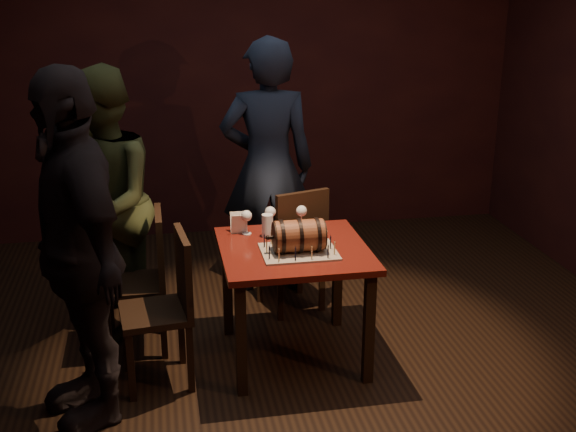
{
  "coord_description": "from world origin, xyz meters",
  "views": [
    {
      "loc": [
        -0.8,
        -4.01,
        2.35
      ],
      "look_at": [
        -0.05,
        0.05,
        0.95
      ],
      "focal_mm": 45.0,
      "sensor_mm": 36.0,
      "label": 1
    }
  ],
  "objects_px": {
    "wine_glass_mid": "(270,213)",
    "chair_back": "(296,243)",
    "barrel_cake": "(299,236)",
    "chair_left_rear": "(146,274)",
    "person_left_front": "(77,251)",
    "wine_glass_right": "(302,212)",
    "person_left_rear": "(102,205)",
    "pub_table": "(294,264)",
    "pint_of_ale": "(267,226)",
    "wine_glass_left": "(246,217)",
    "chair_left_front": "(168,301)",
    "person_back": "(268,168)"
  },
  "relations": [
    {
      "from": "chair_left_rear",
      "to": "person_back",
      "type": "xyz_separation_m",
      "value": [
        0.92,
        0.82,
        0.44
      ]
    },
    {
      "from": "pub_table",
      "to": "chair_back",
      "type": "relative_size",
      "value": 0.97
    },
    {
      "from": "person_left_rear",
      "to": "person_left_front",
      "type": "bearing_deg",
      "value": -6.28
    },
    {
      "from": "wine_glass_mid",
      "to": "chair_left_front",
      "type": "relative_size",
      "value": 0.17
    },
    {
      "from": "wine_glass_mid",
      "to": "person_left_rear",
      "type": "bearing_deg",
      "value": 166.18
    },
    {
      "from": "person_back",
      "to": "person_left_front",
      "type": "distance_m",
      "value": 1.95
    },
    {
      "from": "barrel_cake",
      "to": "chair_left_front",
      "type": "bearing_deg",
      "value": -176.62
    },
    {
      "from": "pint_of_ale",
      "to": "wine_glass_right",
      "type": "bearing_deg",
      "value": 23.85
    },
    {
      "from": "wine_glass_right",
      "to": "person_left_front",
      "type": "height_order",
      "value": "person_left_front"
    },
    {
      "from": "pint_of_ale",
      "to": "chair_left_front",
      "type": "xyz_separation_m",
      "value": [
        -0.65,
        -0.35,
        -0.3
      ]
    },
    {
      "from": "chair_left_front",
      "to": "person_back",
      "type": "xyz_separation_m",
      "value": [
        0.79,
        1.25,
        0.44
      ]
    },
    {
      "from": "wine_glass_left",
      "to": "chair_left_rear",
      "type": "distance_m",
      "value": 0.74
    },
    {
      "from": "barrel_cake",
      "to": "wine_glass_left",
      "type": "xyz_separation_m",
      "value": [
        -0.27,
        0.38,
        0.01
      ]
    },
    {
      "from": "person_left_rear",
      "to": "person_back",
      "type": "bearing_deg",
      "value": 110.87
    },
    {
      "from": "wine_glass_right",
      "to": "person_left_front",
      "type": "xyz_separation_m",
      "value": [
        -1.34,
        -0.72,
        0.1
      ]
    },
    {
      "from": "person_back",
      "to": "person_left_front",
      "type": "height_order",
      "value": "person_left_front"
    },
    {
      "from": "pub_table",
      "to": "chair_back",
      "type": "xyz_separation_m",
      "value": [
        0.14,
        0.65,
        -0.12
      ]
    },
    {
      "from": "pub_table",
      "to": "wine_glass_right",
      "type": "relative_size",
      "value": 5.59
    },
    {
      "from": "wine_glass_mid",
      "to": "chair_left_front",
      "type": "distance_m",
      "value": 0.9
    },
    {
      "from": "chair_left_rear",
      "to": "person_left_front",
      "type": "height_order",
      "value": "person_left_front"
    },
    {
      "from": "person_left_rear",
      "to": "person_left_front",
      "type": "distance_m",
      "value": 1.0
    },
    {
      "from": "wine_glass_left",
      "to": "chair_left_rear",
      "type": "height_order",
      "value": "chair_left_rear"
    },
    {
      "from": "wine_glass_right",
      "to": "chair_back",
      "type": "xyz_separation_m",
      "value": [
        0.03,
        0.33,
        -0.35
      ]
    },
    {
      "from": "pub_table",
      "to": "pint_of_ale",
      "type": "bearing_deg",
      "value": 121.61
    },
    {
      "from": "chair_left_front",
      "to": "person_left_rear",
      "type": "bearing_deg",
      "value": 117.69
    },
    {
      "from": "person_left_front",
      "to": "wine_glass_right",
      "type": "bearing_deg",
      "value": 97.39
    },
    {
      "from": "chair_back",
      "to": "barrel_cake",
      "type": "bearing_deg",
      "value": -99.62
    },
    {
      "from": "pint_of_ale",
      "to": "chair_left_rear",
      "type": "bearing_deg",
      "value": 174.14
    },
    {
      "from": "wine_glass_mid",
      "to": "person_left_front",
      "type": "relative_size",
      "value": 0.08
    },
    {
      "from": "wine_glass_right",
      "to": "pint_of_ale",
      "type": "distance_m",
      "value": 0.27
    },
    {
      "from": "chair_back",
      "to": "person_left_rear",
      "type": "xyz_separation_m",
      "value": [
        -1.3,
        -0.05,
        0.38
      ]
    },
    {
      "from": "wine_glass_left",
      "to": "chair_back",
      "type": "distance_m",
      "value": 0.64
    },
    {
      "from": "pint_of_ale",
      "to": "wine_glass_left",
      "type": "bearing_deg",
      "value": 148.9
    },
    {
      "from": "wine_glass_mid",
      "to": "person_left_front",
      "type": "xyz_separation_m",
      "value": [
        -1.14,
        -0.73,
        0.1
      ]
    },
    {
      "from": "pub_table",
      "to": "pint_of_ale",
      "type": "height_order",
      "value": "pint_of_ale"
    },
    {
      "from": "wine_glass_right",
      "to": "person_back",
      "type": "bearing_deg",
      "value": 97.18
    },
    {
      "from": "pint_of_ale",
      "to": "chair_back",
      "type": "xyz_separation_m",
      "value": [
        0.27,
        0.44,
        -0.3
      ]
    },
    {
      "from": "pub_table",
      "to": "wine_glass_left",
      "type": "xyz_separation_m",
      "value": [
        -0.25,
        0.29,
        0.23
      ]
    },
    {
      "from": "barrel_cake",
      "to": "wine_glass_right",
      "type": "relative_size",
      "value": 2.22
    },
    {
      "from": "pub_table",
      "to": "pint_of_ale",
      "type": "relative_size",
      "value": 6.0
    },
    {
      "from": "wine_glass_left",
      "to": "person_left_front",
      "type": "distance_m",
      "value": 1.2
    },
    {
      "from": "wine_glass_left",
      "to": "chair_left_front",
      "type": "height_order",
      "value": "chair_left_front"
    },
    {
      "from": "wine_glass_right",
      "to": "person_left_front",
      "type": "bearing_deg",
      "value": -151.93
    },
    {
      "from": "wine_glass_mid",
      "to": "chair_back",
      "type": "xyz_separation_m",
      "value": [
        0.23,
        0.32,
        -0.34
      ]
    },
    {
      "from": "pint_of_ale",
      "to": "person_left_rear",
      "type": "height_order",
      "value": "person_left_rear"
    },
    {
      "from": "barrel_cake",
      "to": "person_back",
      "type": "relative_size",
      "value": 0.19
    },
    {
      "from": "chair_left_rear",
      "to": "chair_left_front",
      "type": "relative_size",
      "value": 1.0
    },
    {
      "from": "chair_left_rear",
      "to": "person_left_rear",
      "type": "relative_size",
      "value": 0.51
    },
    {
      "from": "wine_glass_mid",
      "to": "chair_left_rear",
      "type": "relative_size",
      "value": 0.17
    },
    {
      "from": "wine_glass_right",
      "to": "person_left_rear",
      "type": "relative_size",
      "value": 0.09
    }
  ]
}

